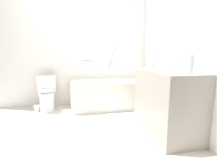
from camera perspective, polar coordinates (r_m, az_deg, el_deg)
name	(u,v)px	position (r m, az deg, el deg)	size (l,w,h in m)	color
ground_plane	(74,131)	(2.58, -12.83, -15.54)	(4.15, 4.15, 0.00)	beige
wall_back_tiled	(74,47)	(3.76, -12.82, 12.11)	(3.55, 0.10, 2.51)	white
wall_right_mirror	(181,44)	(2.77, 22.64, 12.44)	(0.10, 3.15, 2.51)	white
bathtub	(111,93)	(3.49, -0.30, -3.11)	(1.61, 0.71, 1.30)	silver
toilet	(47,94)	(3.55, -21.46, -3.23)	(0.36, 0.51, 0.70)	white
vanity_counter	(165,101)	(2.51, 17.84, -5.72)	(0.55, 1.14, 0.89)	gray
sink_basin	(167,69)	(2.41, 18.37, 4.93)	(0.31, 0.31, 0.05)	white
sink_faucet	(179,68)	(2.50, 22.03, 5.02)	(0.13, 0.15, 0.06)	#B8B8BD
water_bottle_0	(157,61)	(2.73, 15.16, 7.66)	(0.06, 0.06, 0.26)	silver
water_bottle_1	(191,64)	(2.08, 25.39, 6.18)	(0.07, 0.07, 0.24)	silver
water_bottle_2	(159,61)	(2.81, 15.67, 7.53)	(0.07, 0.07, 0.24)	silver
water_bottle_3	(162,62)	(2.71, 16.84, 7.31)	(0.07, 0.07, 0.23)	silver
water_bottle_4	(152,63)	(2.83, 13.69, 7.09)	(0.07, 0.07, 0.19)	silver
water_bottle_5	(180,64)	(2.25, 22.32, 6.33)	(0.07, 0.07, 0.22)	silver
drinking_glass_0	(183,70)	(2.17, 23.25, 4.52)	(0.07, 0.07, 0.08)	white
drinking_glass_1	(160,66)	(2.64, 16.20, 5.88)	(0.06, 0.06, 0.09)	white
bath_mat	(121,117)	(3.03, 3.13, -11.22)	(0.60, 0.42, 0.01)	white
toilet_paper_roll	(37,108)	(3.61, -24.34, -7.65)	(0.11, 0.11, 0.12)	white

